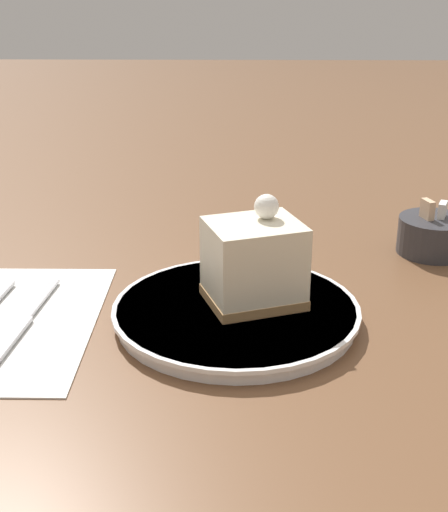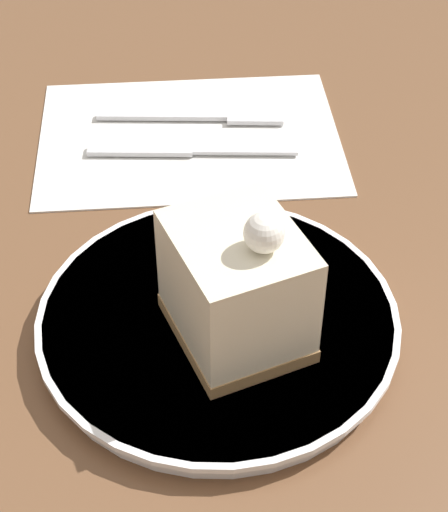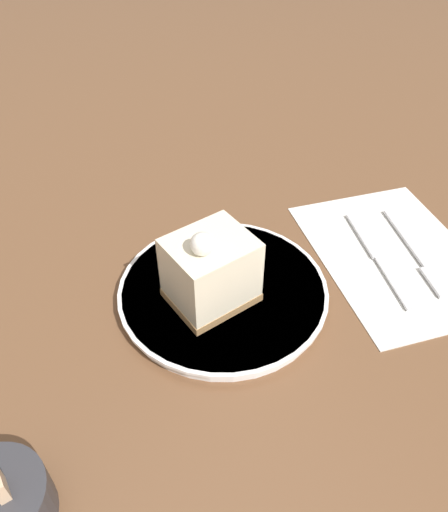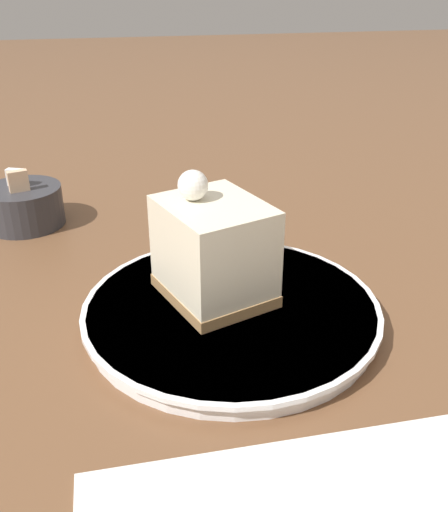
{
  "view_description": "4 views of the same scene",
  "coord_description": "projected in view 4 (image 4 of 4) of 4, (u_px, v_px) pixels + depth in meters",
  "views": [
    {
      "loc": [
        0.04,
        -0.59,
        0.31
      ],
      "look_at": [
        0.03,
        0.01,
        0.06
      ],
      "focal_mm": 50.0,
      "sensor_mm": 36.0,
      "label": 1
    },
    {
      "loc": [
        0.42,
        -0.02,
        0.41
      ],
      "look_at": [
        0.02,
        0.01,
        0.05
      ],
      "focal_mm": 60.0,
      "sensor_mm": 36.0,
      "label": 2
    },
    {
      "loc": [
        0.15,
        0.38,
        0.42
      ],
      "look_at": [
        0.04,
        0.01,
        0.07
      ],
      "focal_mm": 35.0,
      "sensor_mm": 36.0,
      "label": 3
    },
    {
      "loc": [
        -0.33,
        0.09,
        0.26
      ],
      "look_at": [
        0.03,
        0.02,
        0.06
      ],
      "focal_mm": 40.0,
      "sensor_mm": 36.0,
      "label": 4
    }
  ],
  "objects": [
    {
      "name": "ground_plane",
      "position": [
        252.0,
        348.0,
        0.42
      ],
      "size": [
        4.0,
        4.0,
        0.0
      ],
      "primitive_type": "plane",
      "color": "brown"
    },
    {
      "name": "plate",
      "position": [
        231.0,
        311.0,
        0.45
      ],
      "size": [
        0.23,
        0.23,
        0.02
      ],
      "color": "white",
      "rests_on": "ground_plane"
    },
    {
      "name": "sugar_bowl",
      "position": [
        24.0,
        206.0,
        0.61
      ],
      "size": [
        0.08,
        0.08,
        0.06
      ],
      "color": "#333338",
      "rests_on": "ground_plane"
    },
    {
      "name": "cake_slice",
      "position": [
        214.0,
        250.0,
        0.44
      ],
      "size": [
        0.1,
        0.1,
        0.1
      ],
      "rotation": [
        0.0,
        0.0,
        0.34
      ],
      "color": "#9E7547",
      "rests_on": "plate"
    }
  ]
}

